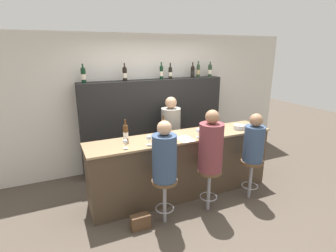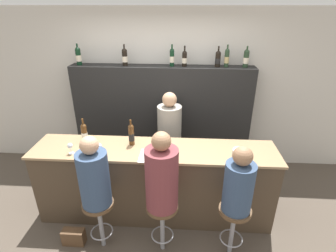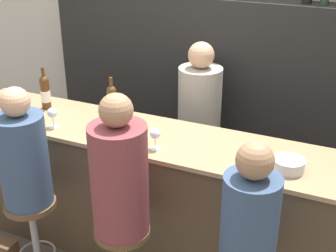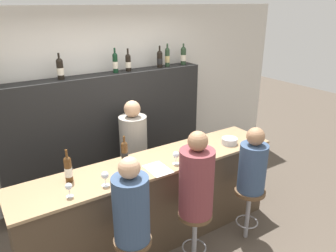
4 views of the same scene
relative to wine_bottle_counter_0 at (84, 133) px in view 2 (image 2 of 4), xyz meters
name	(u,v)px [view 2 (image 2 of 4)]	position (x,y,z in m)	size (l,w,h in m)	color
ground_plane	(153,228)	(0.88, -0.38, -1.15)	(16.00, 16.00, 0.00)	#4C4238
wall_back	(163,91)	(0.88, 1.32, 0.15)	(6.40, 0.05, 2.60)	beige
bar_counter	(155,182)	(0.88, -0.09, -0.64)	(3.01, 0.62, 1.01)	#473828
back_bar_cabinet	(162,119)	(0.88, 1.10, -0.27)	(2.82, 0.28, 1.76)	black
wine_bottle_counter_0	(84,133)	(0.00, 0.00, 0.00)	(0.07, 0.07, 0.34)	#4C2D14
wine_bottle_counter_1	(131,134)	(0.60, 0.00, 0.00)	(0.07, 0.07, 0.34)	#4C2D14
wine_bottle_backbar_0	(78,56)	(-0.39, 1.10, 0.75)	(0.08, 0.08, 0.32)	black
wine_bottle_backbar_1	(125,57)	(0.33, 1.10, 0.75)	(0.08, 0.08, 0.31)	black
wine_bottle_backbar_2	(172,57)	(1.04, 1.10, 0.75)	(0.07, 0.07, 0.32)	black
wine_bottle_backbar_3	(184,58)	(1.22, 1.10, 0.73)	(0.07, 0.07, 0.30)	black
wine_bottle_backbar_4	(218,59)	(1.72, 1.10, 0.74)	(0.08, 0.08, 0.30)	black
wine_bottle_backbar_5	(227,58)	(1.85, 1.10, 0.75)	(0.07, 0.07, 0.32)	#233823
wine_bottle_backbar_6	(246,58)	(2.13, 1.10, 0.75)	(0.08, 0.08, 0.30)	#233823
wine_glass_0	(70,146)	(-0.08, -0.26, -0.04)	(0.06, 0.06, 0.14)	silver
wine_glass_1	(99,147)	(0.26, -0.26, -0.03)	(0.08, 0.08, 0.15)	silver
wine_glass_2	(168,149)	(1.07, -0.26, -0.03)	(0.07, 0.07, 0.14)	silver
metal_bowl	(241,153)	(1.91, -0.19, -0.10)	(0.19, 0.19, 0.07)	#B7B7BC
tasting_menu	(149,156)	(0.84, -0.26, -0.13)	(0.21, 0.30, 0.00)	white
bar_stool_left	(99,213)	(0.32, -0.67, -0.65)	(0.35, 0.35, 0.65)	gray
guest_seated_left	(94,176)	(0.32, -0.67, -0.15)	(0.32, 0.32, 0.81)	#334766
bar_stool_middle	(162,216)	(1.03, -0.67, -0.65)	(0.35, 0.35, 0.65)	gray
guest_seated_middle	(162,176)	(1.03, -0.67, -0.12)	(0.34, 0.34, 0.89)	brown
bar_stool_right	(234,219)	(1.81, -0.67, -0.65)	(0.35, 0.35, 0.65)	gray
guest_seated_right	(239,184)	(1.81, -0.67, -0.18)	(0.31, 0.31, 0.75)	#334766
bartender	(169,143)	(1.03, 0.65, -0.47)	(0.36, 0.36, 1.49)	gray
handbag	(74,237)	(-0.03, -0.67, -1.05)	(0.26, 0.12, 0.20)	#513823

